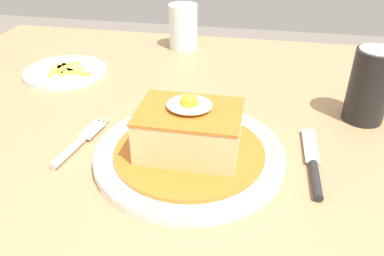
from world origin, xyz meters
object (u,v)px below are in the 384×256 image
(fork, at_px, (76,145))
(knife, at_px, (314,169))
(side_plate_fries, at_px, (65,72))
(soda_can, at_px, (370,86))
(drinking_glass, at_px, (183,30))
(main_plate, at_px, (189,153))

(fork, relative_size, knife, 0.86)
(knife, distance_m, side_plate_fries, 0.55)
(soda_can, relative_size, drinking_glass, 1.18)
(main_plate, height_order, fork, main_plate)
(knife, bearing_deg, drinking_glass, 121.63)
(soda_can, xyz_separation_m, side_plate_fries, (-0.58, 0.08, -0.06))
(fork, xyz_separation_m, drinking_glass, (0.07, 0.46, 0.04))
(fork, height_order, drinking_glass, drinking_glass)
(main_plate, xyz_separation_m, side_plate_fries, (-0.32, 0.25, -0.00))
(main_plate, relative_size, drinking_glass, 2.61)
(main_plate, bearing_deg, drinking_glass, 102.89)
(fork, distance_m, knife, 0.35)
(drinking_glass, bearing_deg, knife, -58.37)
(knife, relative_size, soda_can, 1.33)
(main_plate, xyz_separation_m, knife, (0.17, -0.00, -0.00))
(knife, bearing_deg, fork, -179.24)
(knife, distance_m, soda_can, 0.20)
(main_plate, height_order, knife, main_plate)
(main_plate, relative_size, soda_can, 2.21)
(fork, height_order, side_plate_fries, side_plate_fries)
(knife, xyz_separation_m, drinking_glass, (-0.28, 0.45, 0.04))
(main_plate, relative_size, fork, 1.93)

